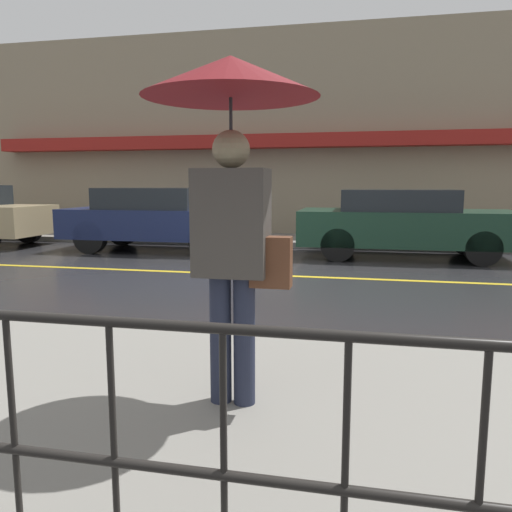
% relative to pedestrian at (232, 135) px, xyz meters
% --- Properties ---
extents(ground_plane, '(80.00, 80.00, 0.00)m').
position_rel_pedestrian_xyz_m(ground_plane, '(-1.22, 5.03, -1.76)').
color(ground_plane, '#262628').
extents(sidewalk_near, '(28.00, 3.19, 0.14)m').
position_rel_pedestrian_xyz_m(sidewalk_near, '(-1.22, -0.06, -1.69)').
color(sidewalk_near, gray).
rests_on(sidewalk_near, ground_plane).
extents(sidewalk_far, '(28.00, 2.14, 0.14)m').
position_rel_pedestrian_xyz_m(sidewalk_far, '(-1.22, 9.60, -1.69)').
color(sidewalk_far, gray).
rests_on(sidewalk_far, ground_plane).
extents(lane_marking, '(25.20, 0.12, 0.01)m').
position_rel_pedestrian_xyz_m(lane_marking, '(-1.22, 5.03, -1.76)').
color(lane_marking, gold).
rests_on(lane_marking, ground_plane).
extents(building_storefront, '(28.00, 0.85, 5.57)m').
position_rel_pedestrian_xyz_m(building_storefront, '(-1.22, 10.79, 1.01)').
color(building_storefront, gray).
rests_on(building_storefront, ground_plane).
extents(pedestrian, '(1.02, 1.02, 2.06)m').
position_rel_pedestrian_xyz_m(pedestrian, '(0.00, 0.00, 0.00)').
color(pedestrian, '#23283D').
rests_on(pedestrian, sidewalk_near).
extents(car_navy, '(4.17, 1.72, 1.40)m').
position_rel_pedestrian_xyz_m(car_navy, '(-3.67, 7.52, -1.03)').
color(car_navy, '#19234C').
rests_on(car_navy, ground_plane).
extents(car_dark_green, '(4.19, 1.75, 1.37)m').
position_rel_pedestrian_xyz_m(car_dark_green, '(1.58, 7.52, -1.04)').
color(car_dark_green, '#193828').
rests_on(car_dark_green, ground_plane).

